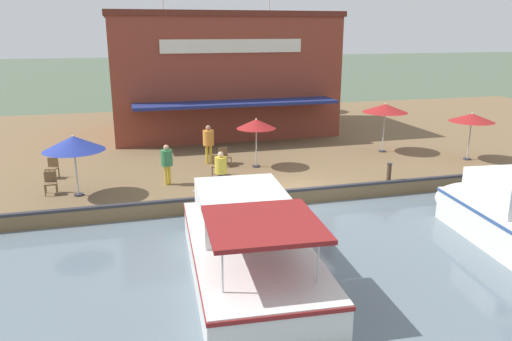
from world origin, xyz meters
name	(u,v)px	position (x,y,z in m)	size (l,w,h in m)	color
ground_plane	(297,207)	(0.00, 0.00, 0.00)	(220.00, 220.00, 0.00)	#4C5B47
quay_deck	(234,141)	(-11.00, 0.00, 0.30)	(22.00, 56.00, 0.60)	brown
quay_edge_fender	(296,190)	(-0.10, 0.00, 0.65)	(0.20, 50.40, 0.10)	#2D2D33
waterfront_restaurant	(219,73)	(-13.07, -0.42, 4.12)	(9.57, 12.97, 9.06)	brown
patio_umbrella_back_row	(385,108)	(-5.08, 6.48, 2.85)	(2.27, 2.27, 2.50)	#B7B7B7
patio_umbrella_by_entrance	(472,118)	(-2.56, 9.65, 2.64)	(2.10, 2.10, 2.28)	#B7B7B7
patio_umbrella_far_corner	(256,124)	(-3.96, -0.56, 2.59)	(1.77, 1.77, 2.25)	#B7B7B7
patio_umbrella_mid_patio_right	(73,143)	(-1.82, -8.14, 2.63)	(2.26, 2.26, 2.34)	#B7B7B7
cafe_chair_under_first_umbrella	(224,156)	(-4.53, -1.92, 1.08)	(0.55, 0.55, 0.85)	brown
cafe_chair_beside_entrance	(51,182)	(-2.32, -9.15, 1.08)	(0.46, 0.46, 0.85)	brown
cafe_chair_back_row_seat	(217,164)	(-3.15, -2.54, 1.08)	(0.52, 0.52, 0.85)	brown
cafe_chair_mid_patio	(52,167)	(-4.57, -9.33, 1.08)	(0.54, 0.54, 0.85)	brown
person_near_entrance	(167,160)	(-2.32, -4.73, 1.63)	(0.47, 0.47, 1.65)	gold
person_at_quay_edge	(221,167)	(-0.68, -2.85, 1.62)	(0.46, 0.46, 1.64)	#4C4C56
person_mid_patio	(208,139)	(-5.12, -2.54, 1.75)	(0.51, 0.51, 1.82)	gold
motorboat_distant_upstream	(244,238)	(4.28, -3.17, 0.86)	(8.64, 3.63, 2.28)	white
mooring_post	(389,172)	(-0.35, 4.15, 1.00)	(0.22, 0.22, 0.78)	#473323
tree_behind_restaurant	(259,43)	(-19.13, 3.83, 5.67)	(3.55, 3.38, 6.87)	brown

